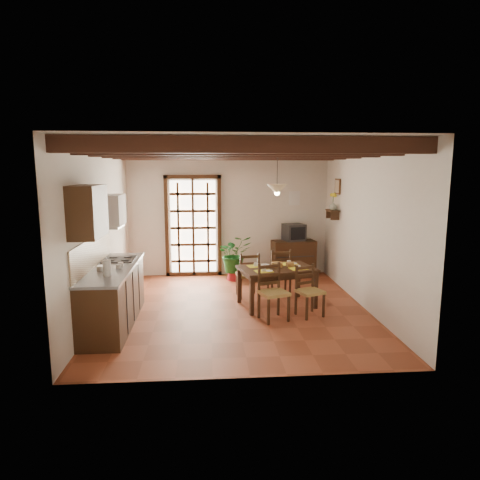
{
  "coord_description": "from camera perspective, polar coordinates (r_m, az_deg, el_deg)",
  "views": [
    {
      "loc": [
        -0.48,
        -7.14,
        2.42
      ],
      "look_at": [
        0.1,
        0.4,
        1.15
      ],
      "focal_mm": 32.0,
      "sensor_mm": 36.0,
      "label": 1
    }
  ],
  "objects": [
    {
      "name": "counter_items",
      "position": [
        6.95,
        -16.58,
        -3.0
      ],
      "size": [
        0.5,
        1.43,
        0.25
      ],
      "color": "black",
      "rests_on": "kitchen_counter"
    },
    {
      "name": "table_setting",
      "position": [
        7.57,
        4.93,
        -3.85
      ],
      "size": [
        0.93,
        0.62,
        0.09
      ],
      "rotation": [
        0.0,
        0.0,
        0.22
      ],
      "color": "yellow",
      "rests_on": "dining_table"
    },
    {
      "name": "sideboard",
      "position": [
        9.77,
        7.12,
        -2.43
      ],
      "size": [
        1.0,
        0.53,
        0.81
      ],
      "primitive_type": "cube",
      "rotation": [
        0.0,
        0.0,
        0.11
      ],
      "color": "#331E10",
      "rests_on": "ground_plane"
    },
    {
      "name": "dining_table",
      "position": [
        7.59,
        4.92,
        -4.33
      ],
      "size": [
        1.43,
        1.09,
        0.7
      ],
      "rotation": [
        0.0,
        0.0,
        0.22
      ],
      "color": "#311C10",
      "rests_on": "ground_plane"
    },
    {
      "name": "upper_cabinet",
      "position": [
        6.08,
        -19.63,
        3.61
      ],
      "size": [
        0.35,
        0.8,
        0.7
      ],
      "primitive_type": "cube",
      "color": "#331E10",
      "rests_on": "room_shell"
    },
    {
      "name": "pendant_lamp",
      "position": [
        7.47,
        4.96,
        6.88
      ],
      "size": [
        0.36,
        0.36,
        0.84
      ],
      "color": "black",
      "rests_on": "room_shell"
    },
    {
      "name": "chair_far_left",
      "position": [
        8.16,
        1.04,
        -5.73
      ],
      "size": [
        0.45,
        0.44,
        0.87
      ],
      "rotation": [
        0.0,
        0.0,
        3.29
      ],
      "color": "#A68946",
      "rests_on": "ground_plane"
    },
    {
      "name": "range_hood",
      "position": [
        7.3,
        -16.84,
        3.73
      ],
      "size": [
        0.38,
        0.6,
        0.54
      ],
      "color": "white",
      "rests_on": "room_shell"
    },
    {
      "name": "wall_shelf",
      "position": [
        9.17,
        12.26,
        3.62
      ],
      "size": [
        0.2,
        0.42,
        0.2
      ],
      "color": "#331E10",
      "rests_on": "room_shell"
    },
    {
      "name": "potted_plant",
      "position": [
        9.31,
        -0.74,
        -1.93
      ],
      "size": [
        2.21,
        2.0,
        2.11
      ],
      "primitive_type": "imported",
      "rotation": [
        0.0,
        0.0,
        0.23
      ],
      "color": "#144C19",
      "rests_on": "ground_plane"
    },
    {
      "name": "chair_near_left",
      "position": [
        6.97,
        4.45,
        -8.32
      ],
      "size": [
        0.53,
        0.52,
        0.91
      ],
      "rotation": [
        0.0,
        0.0,
        0.34
      ],
      "color": "#A68946",
      "rests_on": "ground_plane"
    },
    {
      "name": "shelf_vase",
      "position": [
        9.16,
        12.29,
        4.49
      ],
      "size": [
        0.15,
        0.15,
        0.15
      ],
      "primitive_type": "imported",
      "color": "#B2BFB2",
      "rests_on": "wall_shelf"
    },
    {
      "name": "ceiling_beams",
      "position": [
        7.16,
        -0.57,
        11.69
      ],
      "size": [
        4.5,
        4.34,
        0.2
      ],
      "color": "black",
      "rests_on": "room_shell"
    },
    {
      "name": "plant_pot",
      "position": [
        9.42,
        -0.73,
        -4.67
      ],
      "size": [
        0.35,
        0.35,
        0.21
      ],
      "primitive_type": "cone",
      "color": "maroon",
      "rests_on": "ground_plane"
    },
    {
      "name": "crt_tv",
      "position": [
        9.66,
        7.19,
        1.03
      ],
      "size": [
        0.53,
        0.51,
        0.37
      ],
      "rotation": [
        0.0,
        0.0,
        0.28
      ],
      "color": "black",
      "rests_on": "sideboard"
    },
    {
      "name": "french_door",
      "position": [
        9.67,
        -6.25,
        2.08
      ],
      "size": [
        1.26,
        0.11,
        2.32
      ],
      "color": "white",
      "rests_on": "ground_plane"
    },
    {
      "name": "ground_plane",
      "position": [
        7.55,
        -0.53,
        -9.15
      ],
      "size": [
        5.0,
        5.0,
        0.0
      ],
      "primitive_type": "plane",
      "color": "brown"
    },
    {
      "name": "room_shell",
      "position": [
        7.18,
        -0.55,
        4.71
      ],
      "size": [
        4.52,
        5.02,
        2.81
      ],
      "color": "silver",
      "rests_on": "ground_plane"
    },
    {
      "name": "chair_near_right",
      "position": [
        7.23,
        9.22,
        -7.94
      ],
      "size": [
        0.5,
        0.49,
        0.84
      ],
      "rotation": [
        0.0,
        0.0,
        0.38
      ],
      "color": "#A68946",
      "rests_on": "ground_plane"
    },
    {
      "name": "fuse_box",
      "position": [
        9.84,
        7.26,
        5.55
      ],
      "size": [
        0.25,
        0.03,
        0.32
      ],
      "primitive_type": "cube",
      "color": "white",
      "rests_on": "room_shell"
    },
    {
      "name": "table_bowl",
      "position": [
        7.52,
        3.18,
        -3.52
      ],
      "size": [
        0.26,
        0.26,
        0.05
      ],
      "primitive_type": "imported",
      "rotation": [
        0.0,
        0.0,
        0.24
      ],
      "color": "white",
      "rests_on": "dining_table"
    },
    {
      "name": "kitchen_counter",
      "position": [
        6.98,
        -16.54,
        -7.06
      ],
      "size": [
        0.64,
        2.25,
        1.38
      ],
      "color": "#331E10",
      "rests_on": "ground_plane"
    },
    {
      "name": "chair_far_right",
      "position": [
        8.37,
        5.23,
        -5.3
      ],
      "size": [
        0.45,
        0.43,
        0.9
      ],
      "rotation": [
        0.0,
        0.0,
        3.23
      ],
      "color": "#A68946",
      "rests_on": "ground_plane"
    },
    {
      "name": "framed_picture",
      "position": [
        9.16,
        12.88,
        6.98
      ],
      "size": [
        0.03,
        0.32,
        0.32
      ],
      "color": "brown",
      "rests_on": "room_shell"
    },
    {
      "name": "shelf_flowers",
      "position": [
        9.14,
        12.33,
        5.79
      ],
      "size": [
        0.14,
        0.14,
        0.36
      ],
      "color": "yellow",
      "rests_on": "shelf_vase"
    }
  ]
}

